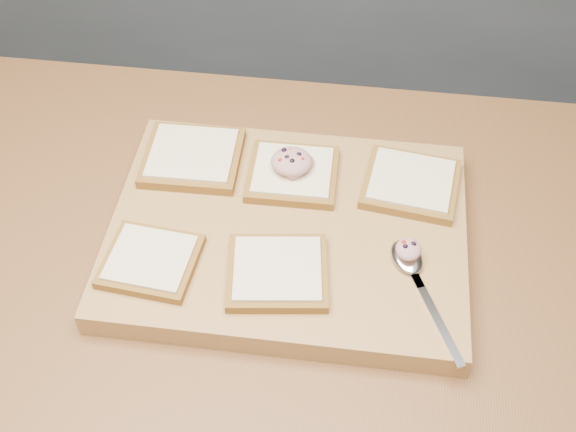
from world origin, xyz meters
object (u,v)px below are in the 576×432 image
spoon (411,266)px  tuna_salad_dollop (292,161)px  bread_far_center (293,173)px  cutting_board (288,233)px

spoon → tuna_salad_dollop: bearing=140.5°
bread_far_center → tuna_salad_dollop: tuna_salad_dollop is taller
cutting_board → bread_far_center: (-0.00, 0.08, 0.03)m
tuna_salad_dollop → spoon: bearing=-39.5°
cutting_board → bread_far_center: 0.09m
tuna_salad_dollop → cutting_board: bearing=-85.8°
cutting_board → tuna_salad_dollop: (-0.01, 0.08, 0.05)m
bread_far_center → tuna_salad_dollop: bearing=145.1°
cutting_board → spoon: bearing=-17.8°
cutting_board → bread_far_center: bread_far_center is taller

